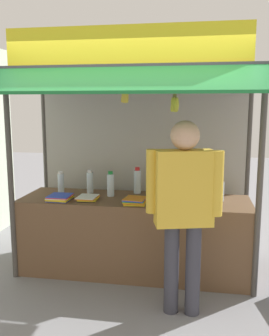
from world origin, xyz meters
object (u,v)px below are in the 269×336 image
Objects in this scene: water_bottle_center at (221,191)px; magazine_stack_mid_right at (135,201)px; water_bottle_rear_center at (61,183)px; water_bottle_front_right at (111,184)px; vendor_person at (184,201)px; magazine_stack_left at (60,198)px; water_bottle_front_left at (137,181)px; banana_bunch_leftmost at (125,96)px; banana_bunch_inner_right at (175,104)px; water_bottle_right at (90,182)px; water_bottle_back_right at (207,189)px; magazine_stack_far_right at (88,198)px.

magazine_stack_mid_right is (-0.92, -0.26, -0.08)m from water_bottle_center.
water_bottle_front_right is (0.62, -0.04, 0.01)m from water_bottle_rear_center.
magazine_stack_mid_right is at bearing 116.37° from vendor_person.
water_bottle_center is 0.91× the size of water_bottle_rear_center.
vendor_person is at bearing -23.73° from magazine_stack_left.
water_bottle_front_left is 1.24m from banana_bunch_leftmost.
magazine_stack_left is 1.65m from banana_bunch_inner_right.
banana_bunch_inner_right is (1.04, -0.67, 0.92)m from water_bottle_right.
water_bottle_front_right reaches higher than water_bottle_back_right.
water_bottle_rear_center is 1.47m from banana_bunch_leftmost.
vendor_person reaches higher than water_bottle_back_right.
banana_bunch_inner_right reaches higher than vendor_person.
magazine_stack_far_right is 1.20× the size of banana_bunch_leftmost.
water_bottle_center is 0.88× the size of magazine_stack_left.
banana_bunch_inner_right is (1.27, -0.28, 1.02)m from magazine_stack_left.
vendor_person is at bearing -48.49° from magazine_stack_mid_right.
banana_bunch_leftmost reaches higher than magazine_stack_mid_right.
banana_bunch_inner_right is 0.91m from vendor_person.
water_bottle_back_right reaches higher than magazine_stack_left.
water_bottle_front_left is at bearing 8.41° from water_bottle_right.
water_bottle_center is at bearing 16.04° from magazine_stack_mid_right.
water_bottle_back_right is at bearing 2.10° from water_bottle_rear_center.
water_bottle_rear_center is 0.99× the size of magazine_stack_far_right.
water_bottle_front_left is at bearing 103.41° from vendor_person.
water_bottle_front_left is at bearing 172.98° from water_bottle_back_right.
water_bottle_center reaches higher than magazine_stack_far_right.
water_bottle_front_left is at bearing 95.77° from magazine_stack_mid_right.
water_bottle_front_left reaches higher than water_bottle_right.
water_bottle_back_right is 1.10m from water_bottle_front_right.
magazine_stack_left is 1.52m from vendor_person.
magazine_stack_left is 0.84m from magazine_stack_mid_right.
water_bottle_front_left is 0.18× the size of vendor_person.
water_bottle_right is at bearing 175.25° from water_bottle_center.
magazine_stack_left is (-0.30, -0.07, 0.01)m from magazine_stack_far_right.
water_bottle_back_right is 0.72× the size of banana_bunch_inner_right.
banana_bunch_leftmost is at bearing -19.14° from magazine_stack_left.
water_bottle_front_right is 1.17m from banana_bunch_leftmost.
magazine_stack_far_right is 1.01× the size of magazine_stack_mid_right.
water_bottle_front_left is (-0.81, 0.10, 0.04)m from water_bottle_back_right.
water_bottle_front_right is 0.17× the size of vendor_person.
vendor_person is (0.54, -0.61, 0.18)m from magazine_stack_mid_right.
magazine_stack_far_right is at bearing -77.97° from water_bottle_right.
banana_bunch_inner_right and banana_bunch_leftmost have the same top height.
water_bottle_center is 1.47m from magazine_stack_far_right.
magazine_stack_left is at bearing -171.33° from water_bottle_center.
water_bottle_right is 0.57m from water_bottle_front_left.
water_bottle_center is 1.53m from water_bottle_right.
water_bottle_rear_center is at bearing 108.02° from magazine_stack_left.
water_bottle_front_right is 1.30× the size of banana_bunch_leftmost.
water_bottle_center is 0.14× the size of vendor_person.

